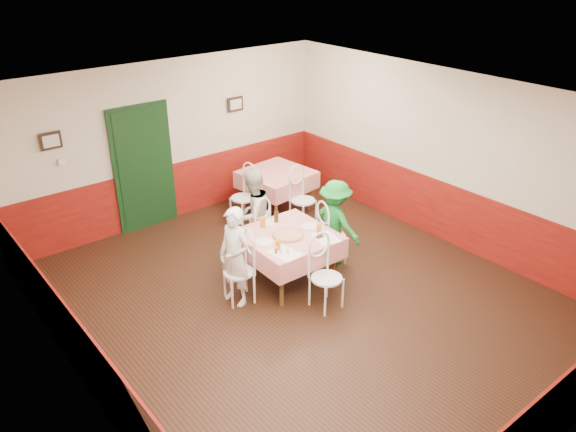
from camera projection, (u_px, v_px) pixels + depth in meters
floor at (302, 300)px, 7.85m from camera, size 7.00×7.00×0.00m
ceiling at (305, 103)px, 6.62m from camera, size 7.00×7.00×0.00m
back_wall at (172, 142)px, 9.68m from camera, size 6.00×0.10×2.80m
front_wall at (569, 347)px, 4.79m from camera, size 6.00×0.10×2.80m
left_wall at (73, 292)px, 5.54m from camera, size 0.10×7.00×2.80m
right_wall at (447, 158)px, 8.93m from camera, size 0.10×7.00×2.80m
wainscot_back at (177, 190)px, 10.06m from camera, size 6.00×0.03×1.00m
wainscot_front at (546, 423)px, 5.20m from camera, size 6.00×0.03×1.00m
wainscot_left at (88, 362)px, 5.95m from camera, size 0.03×7.00×1.00m
wainscot_right at (440, 210)px, 9.32m from camera, size 0.03×7.00×1.00m
door at (144, 169)px, 9.46m from camera, size 0.96×0.06×2.10m
picture_left at (51, 141)px, 8.31m from camera, size 0.32×0.03×0.26m
picture_right at (235, 104)px, 10.18m from camera, size 0.32×0.03×0.26m
thermostat at (62, 161)px, 8.52m from camera, size 0.10×0.03×0.10m
main_table at (288, 258)px, 8.15m from camera, size 1.25×1.25×0.77m
second_table at (277, 191)px, 10.32m from camera, size 1.23×1.23×0.77m
chair_left at (239, 272)px, 7.66m from camera, size 0.51×0.51×0.90m
chair_right at (332, 236)px, 8.59m from camera, size 0.50×0.50×0.90m
chair_far at (255, 231)px, 8.73m from camera, size 0.50×0.50×0.90m
chair_near at (327, 278)px, 7.52m from camera, size 0.42×0.42×0.90m
chair_second_a at (243, 198)px, 9.86m from camera, size 0.46×0.46×0.90m
chair_second_b at (303, 201)px, 9.76m from camera, size 0.46×0.46×0.90m
pizza at (288, 235)px, 7.94m from camera, size 0.45×0.45×0.03m
plate_left at (264, 242)px, 7.77m from camera, size 0.26×0.26×0.01m
plate_right at (310, 226)px, 8.19m from camera, size 0.26×0.26×0.01m
plate_far at (270, 223)px, 8.29m from camera, size 0.26×0.26×0.01m
glass_a at (278, 245)px, 7.57m from camera, size 0.07×0.07×0.13m
glass_b at (319, 229)px, 7.99m from camera, size 0.07×0.07×0.13m
glass_c at (263, 222)px, 8.16m from camera, size 0.08×0.08×0.14m
beer_bottle at (276, 216)px, 8.25m from camera, size 0.07×0.07×0.23m
shaker_a at (281, 252)px, 7.45m from camera, size 0.04×0.04×0.09m
shaker_b at (288, 251)px, 7.46m from camera, size 0.04×0.04×0.09m
shaker_c at (276, 250)px, 7.48m from camera, size 0.04×0.04×0.09m
menu_left at (285, 253)px, 7.50m from camera, size 0.34×0.43×0.00m
menu_right at (326, 238)px, 7.89m from camera, size 0.38×0.46×0.00m
wallet at (319, 236)px, 7.91m from camera, size 0.11×0.09×0.02m
diner_left at (235, 257)px, 7.51m from camera, size 0.43×0.57×1.42m
diner_far at (252, 214)px, 8.64m from camera, size 0.81×0.70×1.46m
diner_right at (335, 222)px, 8.51m from camera, size 0.64×0.94×1.35m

